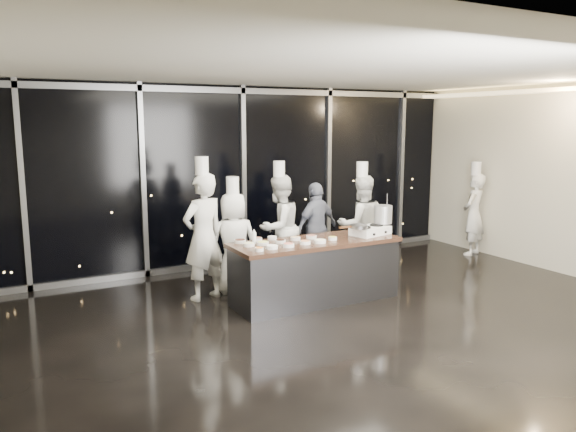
% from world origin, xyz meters
% --- Properties ---
extents(ground, '(9.00, 9.00, 0.00)m').
position_xyz_m(ground, '(0.00, 0.00, 0.00)').
color(ground, black).
rests_on(ground, ground).
extents(room_shell, '(9.02, 7.02, 3.21)m').
position_xyz_m(room_shell, '(0.18, 0.00, 2.25)').
color(room_shell, beige).
rests_on(room_shell, ground).
extents(window_wall, '(8.90, 0.11, 3.20)m').
position_xyz_m(window_wall, '(0.00, 3.43, 1.60)').
color(window_wall, black).
rests_on(window_wall, ground).
extents(demo_counter, '(2.46, 0.86, 0.90)m').
position_xyz_m(demo_counter, '(0.00, 0.90, 0.45)').
color(demo_counter, '#38383D').
rests_on(demo_counter, ground).
extents(stove, '(0.64, 0.48, 0.14)m').
position_xyz_m(stove, '(0.93, 0.85, 0.96)').
color(stove, white).
rests_on(stove, demo_counter).
extents(frying_pan, '(0.48, 0.32, 0.04)m').
position_xyz_m(frying_pan, '(0.64, 0.77, 1.06)').
color(frying_pan, slate).
rests_on(frying_pan, stove).
extents(stock_pot, '(0.33, 0.33, 0.27)m').
position_xyz_m(stock_pot, '(1.21, 0.92, 1.18)').
color(stock_pot, silver).
rests_on(stock_pot, stove).
extents(prep_bowls, '(1.39, 0.72, 0.05)m').
position_xyz_m(prep_bowls, '(-0.54, 0.94, 0.93)').
color(prep_bowls, white).
rests_on(prep_bowls, demo_counter).
extents(squeeze_bottle, '(0.06, 0.06, 0.21)m').
position_xyz_m(squeeze_bottle, '(-0.87, 1.09, 1.00)').
color(squeeze_bottle, white).
rests_on(squeeze_bottle, demo_counter).
extents(chef_far_left, '(0.77, 0.62, 2.08)m').
position_xyz_m(chef_far_left, '(-1.37, 1.76, 0.94)').
color(chef_far_left, silver).
rests_on(chef_far_left, ground).
extents(chef_left, '(0.80, 0.56, 1.77)m').
position_xyz_m(chef_left, '(-0.86, 1.86, 0.78)').
color(chef_left, silver).
rests_on(chef_left, ground).
extents(chef_center, '(1.02, 0.91, 1.95)m').
position_xyz_m(chef_center, '(0.10, 2.20, 0.87)').
color(chef_center, silver).
rests_on(chef_center, ground).
extents(guest, '(0.98, 0.61, 1.55)m').
position_xyz_m(guest, '(0.87, 2.30, 0.78)').
color(guest, '#161E3D').
rests_on(guest, ground).
extents(chef_right, '(0.95, 0.82, 1.92)m').
position_xyz_m(chef_right, '(1.44, 1.79, 0.85)').
color(chef_right, silver).
rests_on(chef_right, ground).
extents(chef_side, '(0.68, 0.58, 1.82)m').
position_xyz_m(chef_side, '(4.20, 1.92, 0.82)').
color(chef_side, silver).
rests_on(chef_side, ground).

